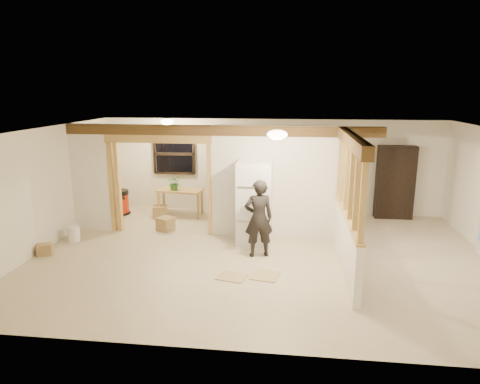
# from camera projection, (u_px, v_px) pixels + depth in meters

# --- Properties ---
(floor) EXTENTS (9.00, 6.50, 0.01)m
(floor) POSITION_uv_depth(u_px,v_px,m) (261.00, 256.00, 8.58)
(floor) COLOR #C1B190
(floor) RESTS_ON ground
(ceiling) EXTENTS (9.00, 6.50, 0.01)m
(ceiling) POSITION_uv_depth(u_px,v_px,m) (262.00, 131.00, 7.99)
(ceiling) COLOR white
(wall_back) EXTENTS (9.00, 0.01, 2.50)m
(wall_back) POSITION_uv_depth(u_px,v_px,m) (270.00, 166.00, 11.42)
(wall_back) COLOR silver
(wall_back) RESTS_ON floor
(wall_front) EXTENTS (9.00, 0.01, 2.50)m
(wall_front) POSITION_uv_depth(u_px,v_px,m) (242.00, 260.00, 5.15)
(wall_front) COLOR silver
(wall_front) RESTS_ON floor
(wall_left) EXTENTS (0.01, 6.50, 2.50)m
(wall_left) POSITION_uv_depth(u_px,v_px,m) (43.00, 189.00, 8.80)
(wall_left) COLOR silver
(wall_left) RESTS_ON floor
(partition_left_stub) EXTENTS (0.90, 0.12, 2.50)m
(partition_left_stub) POSITION_uv_depth(u_px,v_px,m) (91.00, 178.00, 9.91)
(partition_left_stub) COLOR silver
(partition_left_stub) RESTS_ON floor
(partition_center) EXTENTS (2.80, 0.12, 2.50)m
(partition_center) POSITION_uv_depth(u_px,v_px,m) (274.00, 183.00, 9.42)
(partition_center) COLOR silver
(partition_center) RESTS_ON floor
(doorway_frame) EXTENTS (2.46, 0.14, 2.20)m
(doorway_frame) POSITION_uv_depth(u_px,v_px,m) (160.00, 186.00, 9.75)
(doorway_frame) COLOR tan
(doorway_frame) RESTS_ON floor
(header_beam_back) EXTENTS (7.00, 0.18, 0.22)m
(header_beam_back) POSITION_uv_depth(u_px,v_px,m) (220.00, 130.00, 9.29)
(header_beam_back) COLOR #533A1C
(header_beam_back) RESTS_ON ceiling
(header_beam_right) EXTENTS (0.18, 3.30, 0.22)m
(header_beam_right) POSITION_uv_depth(u_px,v_px,m) (352.00, 141.00, 7.45)
(header_beam_right) COLOR #533A1C
(header_beam_right) RESTS_ON ceiling
(pony_wall) EXTENTS (0.12, 3.20, 1.00)m
(pony_wall) POSITION_uv_depth(u_px,v_px,m) (346.00, 242.00, 7.89)
(pony_wall) COLOR silver
(pony_wall) RESTS_ON floor
(stud_partition) EXTENTS (0.14, 3.20, 1.32)m
(stud_partition) POSITION_uv_depth(u_px,v_px,m) (350.00, 181.00, 7.62)
(stud_partition) COLOR tan
(stud_partition) RESTS_ON pony_wall
(window_back) EXTENTS (1.12, 0.10, 1.10)m
(window_back) POSITION_uv_depth(u_px,v_px,m) (174.00, 154.00, 11.57)
(window_back) COLOR black
(window_back) RESTS_ON wall_back
(ceiling_dome_main) EXTENTS (0.36, 0.36, 0.16)m
(ceiling_dome_main) POSITION_uv_depth(u_px,v_px,m) (277.00, 135.00, 7.48)
(ceiling_dome_main) COLOR #FFEABF
(ceiling_dome_main) RESTS_ON ceiling
(ceiling_dome_util) EXTENTS (0.32, 0.32, 0.14)m
(ceiling_dome_util) POSITION_uv_depth(u_px,v_px,m) (167.00, 122.00, 10.51)
(ceiling_dome_util) COLOR #FFEABF
(ceiling_dome_util) RESTS_ON ceiling
(hanging_bulb) EXTENTS (0.07, 0.07, 0.07)m
(hanging_bulb) POSITION_uv_depth(u_px,v_px,m) (180.00, 137.00, 9.84)
(hanging_bulb) COLOR #FFD88C
(hanging_bulb) RESTS_ON ceiling
(refrigerator) EXTENTS (0.73, 0.71, 1.78)m
(refrigerator) POSITION_uv_depth(u_px,v_px,m) (255.00, 203.00, 9.15)
(refrigerator) COLOR white
(refrigerator) RESTS_ON floor
(woman) EXTENTS (0.65, 0.51, 1.56)m
(woman) POSITION_uv_depth(u_px,v_px,m) (259.00, 218.00, 8.41)
(woman) COLOR black
(woman) RESTS_ON floor
(work_table) EXTENTS (1.19, 0.68, 0.72)m
(work_table) POSITION_uv_depth(u_px,v_px,m) (181.00, 203.00, 11.20)
(work_table) COLOR tan
(work_table) RESTS_ON floor
(potted_plant) EXTENTS (0.38, 0.34, 0.39)m
(potted_plant) POSITION_uv_depth(u_px,v_px,m) (175.00, 183.00, 11.01)
(potted_plant) COLOR #326526
(potted_plant) RESTS_ON work_table
(shop_vac) EXTENTS (0.53, 0.53, 0.67)m
(shop_vac) POSITION_uv_depth(u_px,v_px,m) (120.00, 202.00, 11.36)
(shop_vac) COLOR #A41E08
(shop_vac) RESTS_ON floor
(bookshelf) EXTENTS (0.94, 0.31, 1.88)m
(bookshelf) POSITION_uv_depth(u_px,v_px,m) (395.00, 182.00, 10.91)
(bookshelf) COLOR black
(bookshelf) RESTS_ON floor
(bucket) EXTENTS (0.29, 0.29, 0.33)m
(bucket) POSITION_uv_depth(u_px,v_px,m) (74.00, 234.00, 9.38)
(bucket) COLOR white
(bucket) RESTS_ON floor
(box_util_a) EXTENTS (0.44, 0.40, 0.31)m
(box_util_a) POSITION_uv_depth(u_px,v_px,m) (160.00, 212.00, 11.11)
(box_util_a) COLOR #987949
(box_util_a) RESTS_ON floor
(box_util_b) EXTENTS (0.44, 0.44, 0.31)m
(box_util_b) POSITION_uv_depth(u_px,v_px,m) (166.00, 224.00, 10.09)
(box_util_b) COLOR #987949
(box_util_b) RESTS_ON floor
(box_front) EXTENTS (0.35, 0.32, 0.23)m
(box_front) POSITION_uv_depth(u_px,v_px,m) (44.00, 249.00, 8.60)
(box_front) COLOR #987949
(box_front) RESTS_ON floor
(floor_panel_near) EXTENTS (0.56, 0.56, 0.02)m
(floor_panel_near) POSITION_uv_depth(u_px,v_px,m) (265.00, 276.00, 7.64)
(floor_panel_near) COLOR tan
(floor_panel_near) RESTS_ON floor
(floor_panel_far) EXTENTS (0.57, 0.50, 0.02)m
(floor_panel_far) POSITION_uv_depth(u_px,v_px,m) (232.00, 277.00, 7.59)
(floor_panel_far) COLOR tan
(floor_panel_far) RESTS_ON floor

